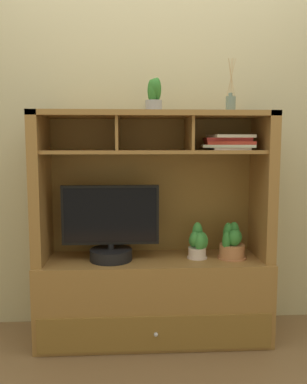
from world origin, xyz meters
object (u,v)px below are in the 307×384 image
at_px(potted_orchid, 198,243).
at_px(magazine_stack_left, 229,143).
at_px(potted_fern, 232,244).
at_px(diffuser_bottle, 231,103).
at_px(media_console, 153,268).
at_px(potted_succulent, 154,94).
at_px(tv_monitor, 111,230).

bearing_deg(potted_orchid, magazine_stack_left, 5.48).
distance_m(potted_fern, diffuser_bottle, 0.82).
height_order(potted_fern, magazine_stack_left, magazine_stack_left).
relative_size(media_console, magazine_stack_left, 4.23).
distance_m(potted_orchid, potted_succulent, 0.91).
xyz_separation_m(tv_monitor, potted_succulent, (0.26, 0.01, 0.78)).
distance_m(media_console, tv_monitor, 0.36).
bearing_deg(tv_monitor, potted_fern, -0.17).
bearing_deg(magazine_stack_left, diffuser_bottle, -73.38).
relative_size(diffuser_bottle, potted_succulent, 1.59).
xyz_separation_m(potted_fern, potted_succulent, (-0.46, 0.01, 0.87)).
xyz_separation_m(potted_fern, magazine_stack_left, (-0.02, 0.04, 0.60)).
relative_size(media_console, potted_orchid, 6.46).
height_order(media_console, magazine_stack_left, media_console).
xyz_separation_m(magazine_stack_left, potted_succulent, (-0.44, -0.02, 0.27)).
xyz_separation_m(media_console, magazine_stack_left, (0.44, -0.01, 0.76)).
height_order(diffuser_bottle, potted_succulent, diffuser_bottle).
height_order(media_console, potted_fern, media_console).
bearing_deg(tv_monitor, media_console, 10.23).
bearing_deg(potted_succulent, potted_fern, -1.77).
distance_m(potted_fern, potted_succulent, 0.99).
distance_m(potted_fern, magazine_stack_left, 0.60).
height_order(media_console, potted_orchid, media_console).
bearing_deg(potted_fern, magazine_stack_left, 123.84).
bearing_deg(magazine_stack_left, potted_succulent, -177.10).
distance_m(potted_orchid, diffuser_bottle, 0.84).
bearing_deg(tv_monitor, diffuser_bottle, 1.79).
bearing_deg(magazine_stack_left, media_console, 178.53).
height_order(potted_fern, diffuser_bottle, diffuser_bottle).
xyz_separation_m(tv_monitor, potted_orchid, (0.52, 0.02, -0.09)).
height_order(media_console, diffuser_bottle, diffuser_bottle).
height_order(media_console, tv_monitor, media_console).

